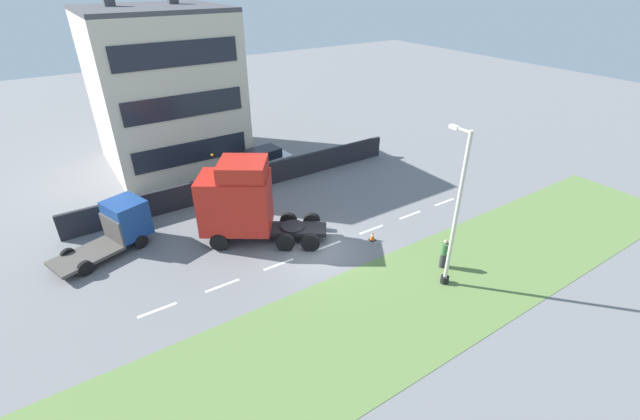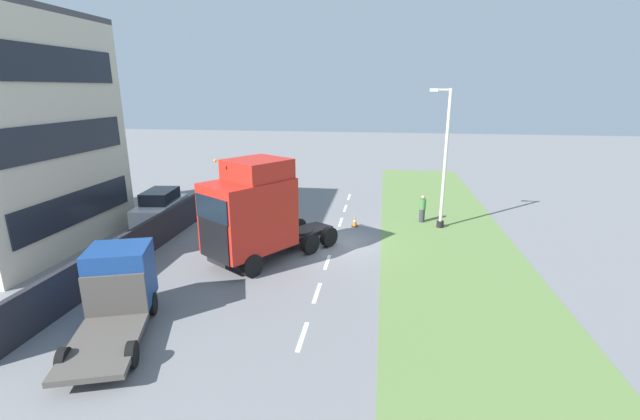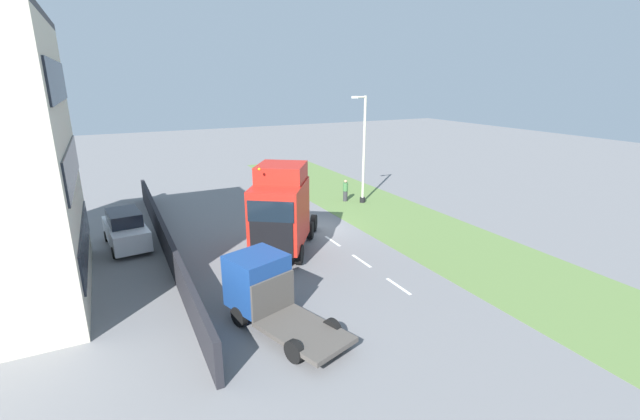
{
  "view_description": "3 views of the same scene",
  "coord_description": "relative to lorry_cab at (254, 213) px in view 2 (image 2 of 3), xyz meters",
  "views": [
    {
      "loc": [
        -16.67,
        10.86,
        13.76
      ],
      "look_at": [
        -0.14,
        -0.06,
        2.62
      ],
      "focal_mm": 24.0,
      "sensor_mm": 36.0,
      "label": 1
    },
    {
      "loc": [
        -2.41,
        21.22,
        7.98
      ],
      "look_at": [
        0.87,
        -1.03,
        1.55
      ],
      "focal_mm": 24.0,
      "sensor_mm": 36.0,
      "label": 2
    },
    {
      "loc": [
        11.17,
        23.13,
        9.11
      ],
      "look_at": [
        0.32,
        1.5,
        1.68
      ],
      "focal_mm": 24.0,
      "sensor_mm": 36.0,
      "label": 3
    }
  ],
  "objects": [
    {
      "name": "lorry_cab",
      "position": [
        0.0,
        0.0,
        0.0
      ],
      "size": [
        5.87,
        6.96,
        5.04
      ],
      "rotation": [
        0.0,
        0.0,
        -0.6
      ],
      "color": "black",
      "rests_on": "ground"
    },
    {
      "name": "boundary_wall",
      "position": [
        5.63,
        -2.98,
        -1.64
      ],
      "size": [
        0.25,
        24.0,
        1.64
      ],
      "color": "#232328",
      "rests_on": "ground"
    },
    {
      "name": "parked_car",
      "position": [
        7.43,
        -5.02,
        -1.45
      ],
      "size": [
        2.35,
        4.67,
        2.06
      ],
      "rotation": [
        0.0,
        0.0,
        0.11
      ],
      "color": "silver",
      "rests_on": "ground"
    },
    {
      "name": "grass_verge",
      "position": [
        -9.37,
        -2.98,
        -2.45
      ],
      "size": [
        7.0,
        44.0,
        0.01
      ],
      "color": "#607F42",
      "rests_on": "ground"
    },
    {
      "name": "lane_markings",
      "position": [
        -3.37,
        -3.68,
        -2.46
      ],
      "size": [
        0.16,
        21.0,
        0.0
      ],
      "color": "white",
      "rests_on": "ground"
    },
    {
      "name": "lamp_post",
      "position": [
        -9.27,
        -6.7,
        1.16
      ],
      "size": [
        1.33,
        0.41,
        7.98
      ],
      "color": "black",
      "rests_on": "ground"
    },
    {
      "name": "flatbed_truck",
      "position": [
        3.07,
        5.96,
        -1.06
      ],
      "size": [
        3.6,
        5.61,
        2.65
      ],
      "rotation": [
        0.0,
        0.0,
        3.47
      ],
      "color": "navy",
      "rests_on": "ground"
    },
    {
      "name": "ground_plane",
      "position": [
        -3.37,
        -2.98,
        -2.46
      ],
      "size": [
        120.0,
        120.0,
        0.0
      ],
      "primitive_type": "plane",
      "color": "slate",
      "rests_on": "ground"
    },
    {
      "name": "pedestrian",
      "position": [
        -8.32,
        -7.62,
        -1.63
      ],
      "size": [
        0.39,
        0.39,
        1.7
      ],
      "color": "#333338",
      "rests_on": "ground"
    },
    {
      "name": "traffic_cone_lead",
      "position": [
        -4.29,
        -6.18,
        -2.17
      ],
      "size": [
        0.36,
        0.36,
        0.58
      ],
      "color": "black",
      "rests_on": "ground"
    }
  ]
}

